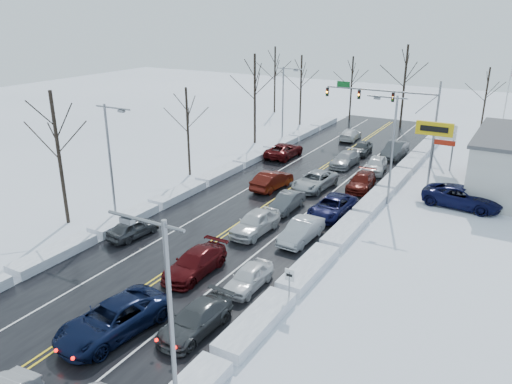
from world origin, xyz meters
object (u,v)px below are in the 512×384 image
Objects in this scene: traffic_signal_mast at (392,101)px; tires_plus_sign at (434,133)px; oncoming_car_0 at (272,189)px; flagpole at (508,103)px.

traffic_signal_mast reaches higher than tires_plus_sign.
oncoming_car_0 is (-5.06, -19.54, -5.48)m from traffic_signal_mast.
flagpole is at bearing 9.73° from traffic_signal_mast.
tires_plus_sign is 0.60× the size of flagpole.
traffic_signal_mast is 1.33× the size of flagpole.
traffic_signal_mast is 2.70× the size of oncoming_car_0.
tires_plus_sign reaches higher than oncoming_car_0.
tires_plus_sign is at bearing -108.44° from flagpole.
traffic_signal_mast is 2.21× the size of tires_plus_sign.
oncoming_car_0 is at bearing -104.51° from traffic_signal_mast.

